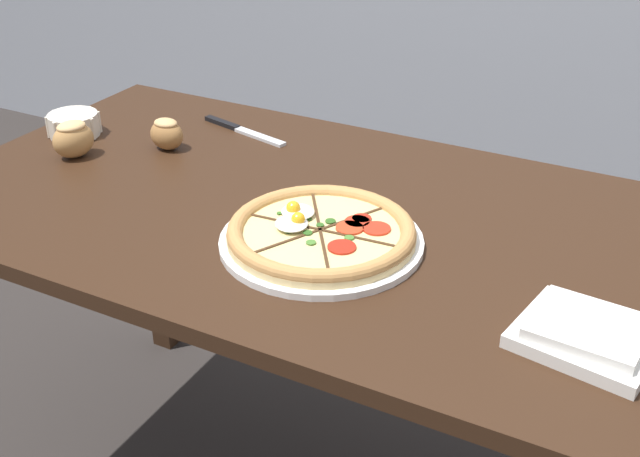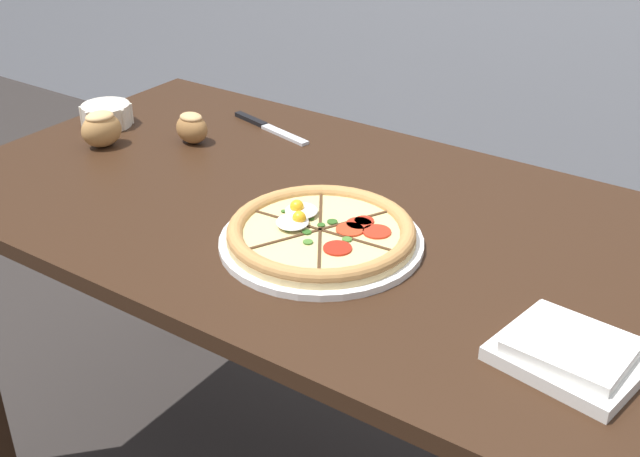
% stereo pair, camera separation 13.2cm
% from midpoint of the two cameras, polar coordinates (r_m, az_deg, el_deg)
% --- Properties ---
extents(dining_table, '(1.59, 0.80, 0.76)m').
position_cam_midpoint_polar(dining_table, '(1.46, -0.56, -2.72)').
color(dining_table, '#331E11').
rests_on(dining_table, ground_plane).
extents(pizza, '(0.34, 0.34, 0.05)m').
position_cam_midpoint_polar(pizza, '(1.32, -2.87, -0.45)').
color(pizza, white).
rests_on(pizza, dining_table).
extents(ramekin_bowl, '(0.12, 0.12, 0.05)m').
position_cam_midpoint_polar(ramekin_bowl, '(1.85, -19.11, 7.00)').
color(ramekin_bowl, silver).
rests_on(ramekin_bowl, dining_table).
extents(napkin_folded, '(0.20, 0.18, 0.04)m').
position_cam_midpoint_polar(napkin_folded, '(1.13, 15.36, -7.39)').
color(napkin_folded, silver).
rests_on(napkin_folded, dining_table).
extents(bread_piece_near, '(0.07, 0.06, 0.07)m').
position_cam_midpoint_polar(bread_piece_near, '(1.72, -13.05, 6.56)').
color(bread_piece_near, '#A3703D').
rests_on(bread_piece_near, dining_table).
extents(bread_piece_mid, '(0.09, 0.10, 0.08)m').
position_cam_midpoint_polar(bread_piece_mid, '(1.73, -19.28, 6.02)').
color(bread_piece_mid, '#B27F47').
rests_on(bread_piece_mid, dining_table).
extents(knife_main, '(0.24, 0.07, 0.01)m').
position_cam_midpoint_polar(knife_main, '(1.79, -7.64, 6.88)').
color(knife_main, silver).
rests_on(knife_main, dining_table).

